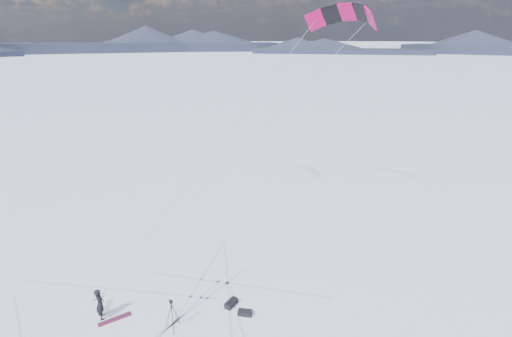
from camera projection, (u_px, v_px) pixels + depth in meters
ground at (142, 328)px, 17.07m from camera, size 1800.00×1800.00×0.00m
horizon_hills at (134, 261)px, 15.85m from camera, size 704.00×704.42×8.82m
snowkiter at (102, 318)px, 17.70m from camera, size 0.46×0.63×1.61m
snowboard at (115, 319)px, 17.58m from camera, size 1.54×0.34×0.04m
tripod at (172, 311)px, 16.70m from camera, size 0.68×0.70×1.57m
gear_bag_a at (231, 303)px, 18.45m from camera, size 0.82×0.61×0.33m
gear_bag_b at (245, 313)px, 17.83m from camera, size 0.72×0.71×0.31m
power_kite at (342, 19)px, 23.00m from camera, size 17.65×5.20×13.50m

